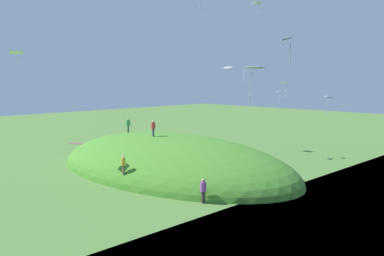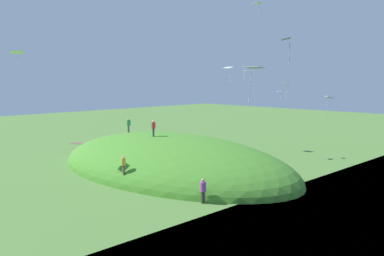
% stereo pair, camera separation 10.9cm
% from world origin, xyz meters
% --- Properties ---
extents(ground_plane, '(160.00, 160.00, 0.00)m').
position_xyz_m(ground_plane, '(0.00, 0.00, 0.00)').
color(ground_plane, '#527D37').
extents(grass_hill, '(28.94, 16.62, 7.09)m').
position_xyz_m(grass_hill, '(7.69, 1.68, 0.00)').
color(grass_hill, '#46892B').
rests_on(grass_hill, ground_plane).
extents(dirt_path, '(13.26, 7.69, 0.04)m').
position_xyz_m(dirt_path, '(24.06, -3.22, 0.02)').
color(dirt_path, brown).
rests_on(dirt_path, ground_plane).
extents(person_near_shore, '(0.53, 0.53, 1.60)m').
position_xyz_m(person_near_shore, '(8.36, 3.36, 4.47)').
color(person_near_shore, '#23304C').
rests_on(person_near_shore, grass_hill).
extents(person_walking_path, '(0.47, 0.47, 1.56)m').
position_xyz_m(person_walking_path, '(5.09, 9.35, 2.18)').
color(person_walking_path, brown).
rests_on(person_walking_path, grass_hill).
extents(person_on_hilltop, '(0.65, 0.65, 1.66)m').
position_xyz_m(person_on_hilltop, '(15.61, 1.00, 3.99)').
color(person_on_hilltop, brown).
rests_on(person_on_hilltop, grass_hill).
extents(person_watching_kites, '(0.53, 0.53, 1.84)m').
position_xyz_m(person_watching_kites, '(-2.50, 7.72, 1.15)').
color(person_watching_kites, '#38322C').
rests_on(person_watching_kites, ground_plane).
extents(kite_1, '(1.18, 0.82, 1.97)m').
position_xyz_m(kite_1, '(11.52, -11.65, 10.40)').
color(kite_1, white).
extents(kite_2, '(0.78, 0.94, 1.48)m').
position_xyz_m(kite_2, '(6.80, -9.12, 9.92)').
color(kite_2, white).
extents(kite_3, '(1.18, 0.88, 2.32)m').
position_xyz_m(kite_3, '(-7.23, 8.13, 9.71)').
color(kite_3, white).
extents(kite_4, '(0.90, 1.11, 1.88)m').
position_xyz_m(kite_4, '(1.54, -9.35, 8.57)').
color(kite_4, silver).
extents(kite_5, '(0.97, 1.20, 1.20)m').
position_xyz_m(kite_5, '(6.53, -10.92, 17.67)').
color(kite_5, white).
extents(kite_6, '(0.85, 0.91, 1.50)m').
position_xyz_m(kite_6, '(-10.46, 9.58, 11.19)').
color(kite_6, white).
extents(kite_7, '(0.73, 0.72, 1.49)m').
position_xyz_m(kite_7, '(4.09, -12.05, 7.48)').
color(kite_7, white).
extents(kite_9, '(1.17, 1.32, 1.37)m').
position_xyz_m(kite_9, '(13.36, 14.36, 11.33)').
color(kite_9, white).
extents(kite_10, '(1.02, 1.01, 1.55)m').
position_xyz_m(kite_10, '(-6.47, -3.40, 7.49)').
color(kite_10, white).
extents(mooring_post, '(0.14, 0.14, 1.37)m').
position_xyz_m(mooring_post, '(-4.53, 2.91, 0.68)').
color(mooring_post, brown).
rests_on(mooring_post, ground_plane).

